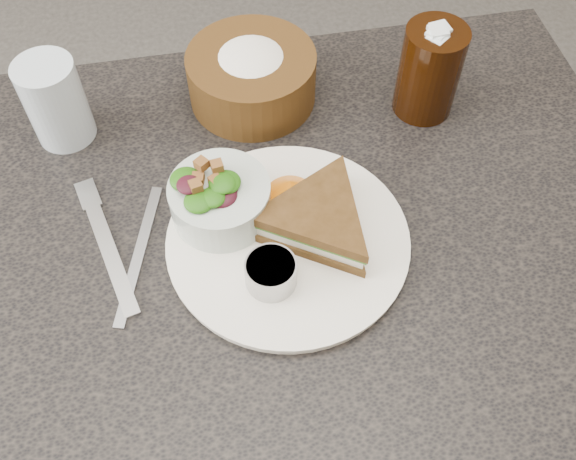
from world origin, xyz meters
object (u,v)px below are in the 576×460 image
Objects in this scene: cola_glass at (430,68)px; water_glass at (55,102)px; dinner_plate at (288,241)px; sandwich at (318,219)px; dining_table at (275,349)px; bread_basket at (251,70)px; salad_bowl at (220,195)px; dressing_ramekin at (271,273)px.

cola_glass reaches higher than water_glass.
dinner_plate is 0.05m from sandwich.
cola_glass is at bearing 77.10° from sandwich.
water_glass is at bearing 174.88° from sandwich.
dining_table is 0.54m from cola_glass.
sandwich is 0.39m from water_glass.
salad_bowl is at bearing -108.86° from bread_basket.
salad_bowl is at bearing -43.80° from water_glass.
salad_bowl is at bearing 144.40° from dinner_plate.
water_glass is at bearing 128.89° from dressing_ramekin.
sandwich is at bearing -23.64° from salad_bowl.
dinner_plate is 0.31m from cola_glass.
salad_bowl is 0.27m from water_glass.
dining_table is 0.38m from dinner_plate.
dining_table is 6.97× the size of cola_glass.
bread_basket is at bearing 71.14° from salad_bowl.
salad_bowl is 1.03× the size of water_glass.
dinner_plate is 0.10m from salad_bowl.
water_glass is (-0.19, 0.19, 0.01)m from salad_bowl.
salad_bowl reaches higher than dressing_ramekin.
salad_bowl is 0.22m from bread_basket.
sandwich is at bearing -24.88° from dining_table.
bread_basket reaches higher than dressing_ramekin.
water_glass reaches higher than sandwich.
sandwich is 0.26m from bread_basket.
dressing_ramekin is at bearing -68.12° from salad_bowl.
dining_table is 3.41× the size of dinner_plate.
salad_bowl is (-0.11, 0.05, 0.01)m from sandwich.
water_glass reaches higher than dinner_plate.
dining_table is 0.41m from dressing_ramekin.
dinner_plate is 2.44× the size of water_glass.
dinner_plate is at bearing -35.60° from salad_bowl.
bread_basket is 0.25m from cola_glass.
water_glass is (-0.31, 0.23, 0.02)m from sandwich.
dressing_ramekin is (0.04, -0.11, -0.02)m from salad_bowl.
sandwich is at bearing 41.53° from dressing_ramekin.
sandwich reaches higher than dining_table.
bread_basket is 1.51× the size of water_glass.
cola_glass is 1.19× the size of water_glass.
salad_bowl reaches higher than dinner_plate.
dinner_plate is 4.88× the size of dressing_ramekin.
bread_basket is at bearing 90.55° from dinner_plate.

